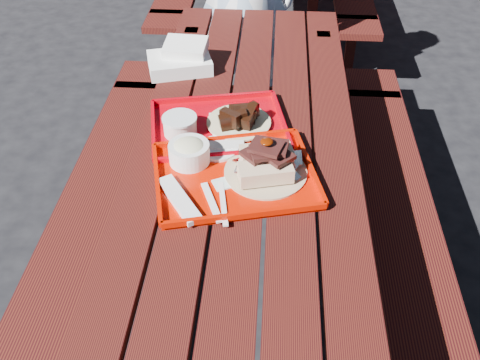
{
  "coord_description": "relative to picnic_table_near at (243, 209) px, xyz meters",
  "views": [
    {
      "loc": [
        0.08,
        -1.31,
        1.82
      ],
      "look_at": [
        0.0,
        -0.15,
        0.82
      ],
      "focal_mm": 40.0,
      "sensor_mm": 36.0,
      "label": 1
    }
  ],
  "objects": [
    {
      "name": "ground",
      "position": [
        0.0,
        0.0,
        -0.56
      ],
      "size": [
        60.0,
        60.0,
        0.0
      ],
      "primitive_type": "plane",
      "color": "black",
      "rests_on": "ground"
    },
    {
      "name": "picnic_table_near",
      "position": [
        0.0,
        0.0,
        0.0
      ],
      "size": [
        1.41,
        2.4,
        0.75
      ],
      "color": "#4B180E",
      "rests_on": "ground"
    },
    {
      "name": "near_tray",
      "position": [
        -0.03,
        -0.04,
        0.23
      ],
      "size": [
        0.56,
        0.48,
        0.15
      ],
      "color": "#BD1200",
      "rests_on": "picnic_table_near"
    },
    {
      "name": "far_tray",
      "position": [
        -0.1,
        0.18,
        0.21
      ],
      "size": [
        0.52,
        0.44,
        0.08
      ],
      "color": "#AF000B",
      "rests_on": "picnic_table_near"
    },
    {
      "name": "white_cloth",
      "position": [
        -0.29,
        0.61,
        0.23
      ],
      "size": [
        0.28,
        0.24,
        0.1
      ],
      "color": "white",
      "rests_on": "picnic_table_near"
    }
  ]
}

